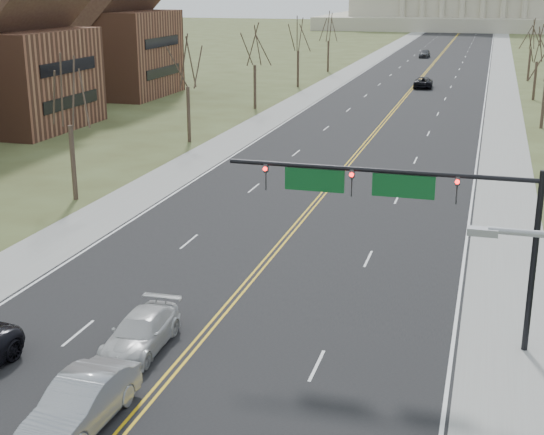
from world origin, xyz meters
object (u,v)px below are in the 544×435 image
Objects in this scene: car_sb_inner_lead at (81,403)px; signal_mast at (401,198)px; car_far_nb at (423,82)px; car_far_sb at (425,53)px; car_sb_inner_second at (141,332)px.

signal_mast is at bearing 48.89° from car_sb_inner_lead.
car_far_nb is 1.15× the size of car_far_sb.
signal_mast reaches higher than car_far_nb.
car_far_sb is at bearing 94.63° from signal_mast.
car_far_nb is (2.69, 88.04, -0.09)m from car_sb_inner_lead.
car_sb_inner_second is at bearing 97.26° from car_sb_inner_lead.
signal_mast is 124.89m from car_far_sb.
car_far_sb is at bearing 88.40° from car_sb_inner_second.
car_sb_inner_lead is at bearing 85.51° from car_far_nb.
car_far_nb is at bearing -83.62° from car_far_sb.
car_sb_inner_lead is 0.95× the size of car_far_nb.
car_far_nb is at bearing 94.45° from signal_mast.
car_sb_inner_second is 128.44m from car_far_sb.
signal_mast is 2.27× the size of car_far_nb.
car_far_sb reaches higher than car_far_nb.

